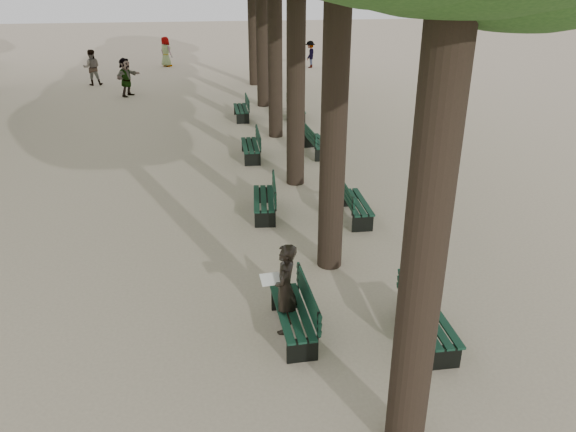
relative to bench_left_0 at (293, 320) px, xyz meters
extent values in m
plane|color=tan|center=(-0.37, -0.64, -0.27)|extent=(120.00, 120.00, 0.00)
cylinder|color=#33261C|center=(1.13, -2.64, 3.48)|extent=(0.52, 0.52, 7.50)
cylinder|color=#33261C|center=(1.13, 2.36, 3.48)|extent=(0.52, 0.52, 7.50)
cylinder|color=#33261C|center=(1.13, 7.36, 3.48)|extent=(0.52, 0.52, 7.50)
cylinder|color=#33261C|center=(1.13, 12.36, 3.48)|extent=(0.52, 0.52, 7.50)
cylinder|color=#33261C|center=(1.13, 17.36, 3.48)|extent=(0.52, 0.52, 7.50)
cylinder|color=#33261C|center=(1.13, 22.36, 3.48)|extent=(0.52, 0.52, 7.50)
cube|color=black|center=(-0.02, 0.00, -0.05)|extent=(0.61, 1.82, 0.45)
cube|color=black|center=(-0.02, 0.00, 0.18)|extent=(0.63, 1.82, 0.04)
cube|color=black|center=(0.26, 0.01, 0.45)|extent=(0.13, 1.80, 0.40)
cube|color=black|center=(-0.02, 5.18, -0.05)|extent=(0.65, 1.83, 0.45)
cube|color=black|center=(-0.02, 5.18, 0.18)|extent=(0.67, 1.84, 0.04)
cube|color=black|center=(0.26, 5.16, 0.45)|extent=(0.18, 1.80, 0.40)
cube|color=black|center=(-0.02, 9.84, -0.05)|extent=(0.53, 1.80, 0.45)
cube|color=black|center=(-0.02, 9.84, 0.18)|extent=(0.55, 1.80, 0.04)
cube|color=black|center=(0.26, 9.84, 0.45)|extent=(0.05, 1.80, 0.40)
cube|color=black|center=(-0.02, 15.09, -0.05)|extent=(0.55, 1.81, 0.45)
cube|color=black|center=(-0.02, 15.09, 0.18)|extent=(0.57, 1.81, 0.04)
cube|color=black|center=(0.26, 15.09, 0.45)|extent=(0.07, 1.80, 0.40)
cube|color=black|center=(2.28, -0.48, -0.05)|extent=(0.53, 1.80, 0.45)
cube|color=black|center=(2.28, -0.48, 0.18)|extent=(0.55, 1.80, 0.04)
cube|color=black|center=(2.00, -0.48, 0.45)|extent=(0.05, 1.80, 0.40)
cube|color=black|center=(2.28, 4.63, -0.05)|extent=(0.53, 1.80, 0.45)
cube|color=black|center=(2.28, 4.63, 0.18)|extent=(0.55, 1.80, 0.04)
cube|color=black|center=(2.00, 4.63, 0.45)|extent=(0.05, 1.80, 0.40)
cube|color=black|center=(2.28, 9.99, -0.05)|extent=(0.64, 1.83, 0.45)
cube|color=black|center=(2.28, 9.99, 0.18)|extent=(0.66, 1.83, 0.04)
cube|color=black|center=(2.00, 9.97, 0.45)|extent=(0.16, 1.80, 0.40)
cube|color=black|center=(2.28, 14.79, -0.05)|extent=(0.53, 1.80, 0.45)
cube|color=black|center=(2.28, 14.79, 0.18)|extent=(0.55, 1.80, 0.04)
cube|color=black|center=(2.00, 14.79, 0.45)|extent=(0.05, 1.80, 0.40)
imported|color=black|center=(-0.12, 0.14, 0.57)|extent=(0.52, 0.74, 1.68)
cube|color=white|center=(-0.37, 0.14, 0.78)|extent=(0.37, 0.29, 0.12)
imported|color=#262628|center=(-5.26, 20.32, 0.65)|extent=(1.13, 1.68, 1.84)
imported|color=#262628|center=(-7.40, 23.38, 0.65)|extent=(0.94, 0.48, 1.85)
imported|color=#262628|center=(5.02, 27.25, 0.54)|extent=(0.72, 1.09, 1.62)
imported|color=#262628|center=(-3.89, 28.93, 0.63)|extent=(0.88, 0.88, 1.81)
camera|label=1|loc=(-1.19, -8.07, 5.67)|focal=35.00mm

